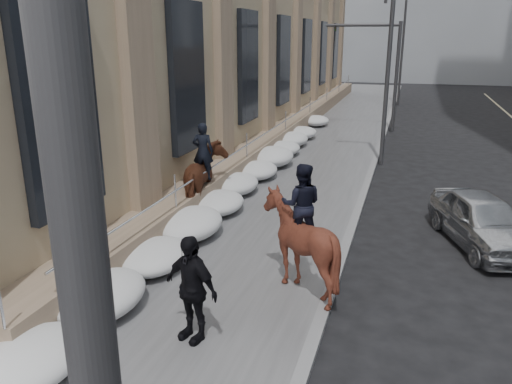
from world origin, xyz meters
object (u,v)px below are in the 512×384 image
(car_silver, at_px, (482,220))
(mounted_horse_right, at_px, (299,238))
(mounted_horse_left, at_px, (205,177))
(pedestrian, at_px, (191,288))

(car_silver, bearing_deg, mounted_horse_right, -154.83)
(mounted_horse_left, xyz_separation_m, pedestrian, (2.38, -6.33, -0.10))
(pedestrian, bearing_deg, mounted_horse_left, 130.30)
(mounted_horse_right, xyz_separation_m, car_silver, (3.98, 3.89, -0.57))
(car_silver, bearing_deg, mounted_horse_left, 160.24)
(mounted_horse_left, bearing_deg, mounted_horse_right, 121.89)
(pedestrian, bearing_deg, car_silver, 69.09)
(mounted_horse_right, bearing_deg, car_silver, -145.96)
(car_silver, bearing_deg, pedestrian, -149.79)
(mounted_horse_right, height_order, pedestrian, mounted_horse_right)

